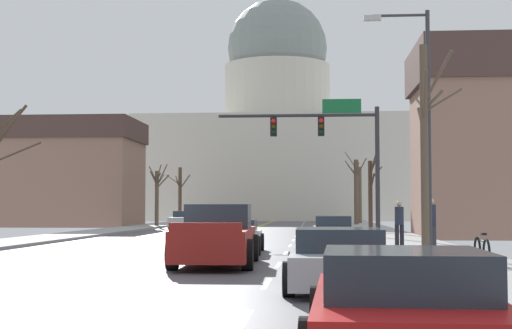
{
  "coord_description": "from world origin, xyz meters",
  "views": [
    {
      "loc": [
        4.49,
        -19.27,
        1.62
      ],
      "look_at": [
        0.7,
        30.33,
        4.4
      ],
      "focal_mm": 53.04,
      "sensor_mm": 36.0,
      "label": 1
    }
  ],
  "objects_px": {
    "sedan_near_00": "(333,231)",
    "pickup_truck_near_02": "(217,238)",
    "bicycle_parked": "(482,251)",
    "sedan_near_01": "(232,237)",
    "signal_gantry": "(332,139)",
    "sedan_near_04": "(403,309)",
    "sedan_oncoming_00": "(210,224)",
    "sedan_near_03": "(339,260)",
    "pedestrian_00": "(399,221)",
    "sedan_oncoming_01": "(185,220)",
    "street_lamp_right": "(420,109)",
    "pedestrian_01": "(431,221)"
  },
  "relations": [
    {
      "from": "sedan_near_00",
      "to": "pickup_truck_near_02",
      "type": "relative_size",
      "value": 0.82
    },
    {
      "from": "pickup_truck_near_02",
      "to": "sedan_oncoming_01",
      "type": "distance_m",
      "value": 35.63
    },
    {
      "from": "street_lamp_right",
      "to": "sedan_oncoming_00",
      "type": "bearing_deg",
      "value": 115.54
    },
    {
      "from": "sedan_near_01",
      "to": "bicycle_parked",
      "type": "relative_size",
      "value": 2.54
    },
    {
      "from": "street_lamp_right",
      "to": "sedan_oncoming_01",
      "type": "relative_size",
      "value": 1.66
    },
    {
      "from": "sedan_oncoming_00",
      "to": "sedan_oncoming_01",
      "type": "height_order",
      "value": "sedan_oncoming_00"
    },
    {
      "from": "sedan_near_00",
      "to": "pedestrian_01",
      "type": "height_order",
      "value": "pedestrian_01"
    },
    {
      "from": "sedan_near_04",
      "to": "bicycle_parked",
      "type": "xyz_separation_m",
      "value": [
        3.35,
        11.67,
        -0.06
      ]
    },
    {
      "from": "street_lamp_right",
      "to": "sedan_near_04",
      "type": "bearing_deg",
      "value": -98.66
    },
    {
      "from": "signal_gantry",
      "to": "pedestrian_01",
      "type": "bearing_deg",
      "value": -75.52
    },
    {
      "from": "sedan_oncoming_00",
      "to": "pedestrian_01",
      "type": "height_order",
      "value": "pedestrian_01"
    },
    {
      "from": "sedan_near_03",
      "to": "signal_gantry",
      "type": "bearing_deg",
      "value": 88.94
    },
    {
      "from": "pickup_truck_near_02",
      "to": "sedan_oncoming_00",
      "type": "xyz_separation_m",
      "value": [
        -3.44,
        23.64,
        -0.14
      ]
    },
    {
      "from": "street_lamp_right",
      "to": "sedan_near_04",
      "type": "height_order",
      "value": "street_lamp_right"
    },
    {
      "from": "sedan_near_01",
      "to": "pedestrian_01",
      "type": "relative_size",
      "value": 2.54
    },
    {
      "from": "pickup_truck_near_02",
      "to": "pedestrian_01",
      "type": "distance_m",
      "value": 8.01
    },
    {
      "from": "sedan_near_01",
      "to": "sedan_oncoming_00",
      "type": "relative_size",
      "value": 1.01
    },
    {
      "from": "sedan_near_01",
      "to": "sedan_oncoming_01",
      "type": "relative_size",
      "value": 0.95
    },
    {
      "from": "sedan_near_00",
      "to": "pickup_truck_near_02",
      "type": "bearing_deg",
      "value": -106.06
    },
    {
      "from": "signal_gantry",
      "to": "sedan_near_00",
      "type": "relative_size",
      "value": 1.71
    },
    {
      "from": "signal_gantry",
      "to": "street_lamp_right",
      "type": "relative_size",
      "value": 1.01
    },
    {
      "from": "pickup_truck_near_02",
      "to": "sedan_near_04",
      "type": "distance_m",
      "value": 13.4
    },
    {
      "from": "sedan_near_00",
      "to": "sedan_oncoming_01",
      "type": "relative_size",
      "value": 0.98
    },
    {
      "from": "sedan_oncoming_00",
      "to": "sedan_near_00",
      "type": "bearing_deg",
      "value": -58.49
    },
    {
      "from": "pickup_truck_near_02",
      "to": "sedan_near_04",
      "type": "xyz_separation_m",
      "value": [
        3.63,
        -12.89,
        -0.2
      ]
    },
    {
      "from": "pedestrian_01",
      "to": "sedan_near_04",
      "type": "bearing_deg",
      "value": -99.6
    },
    {
      "from": "sedan_near_00",
      "to": "sedan_near_01",
      "type": "distance_m",
      "value": 7.74
    },
    {
      "from": "sedan_near_03",
      "to": "pedestrian_00",
      "type": "relative_size",
      "value": 2.71
    },
    {
      "from": "sedan_near_03",
      "to": "pedestrian_00",
      "type": "bearing_deg",
      "value": 78.92
    },
    {
      "from": "signal_gantry",
      "to": "pedestrian_00",
      "type": "xyz_separation_m",
      "value": [
        2.36,
        -7.89,
        -3.86
      ]
    },
    {
      "from": "street_lamp_right",
      "to": "sedan_near_01",
      "type": "height_order",
      "value": "street_lamp_right"
    },
    {
      "from": "sedan_oncoming_01",
      "to": "pedestrian_01",
      "type": "xyz_separation_m",
      "value": [
        13.5,
        -30.4,
        0.52
      ]
    },
    {
      "from": "pickup_truck_near_02",
      "to": "bicycle_parked",
      "type": "height_order",
      "value": "pickup_truck_near_02"
    },
    {
      "from": "sedan_oncoming_01",
      "to": "bicycle_parked",
      "type": "xyz_separation_m",
      "value": [
        13.9,
        -36.17,
        -0.12
      ]
    },
    {
      "from": "sedan_near_00",
      "to": "sedan_oncoming_00",
      "type": "height_order",
      "value": "sedan_oncoming_00"
    },
    {
      "from": "sedan_near_03",
      "to": "sedan_oncoming_00",
      "type": "distance_m",
      "value": 30.27
    },
    {
      "from": "sedan_near_04",
      "to": "sedan_near_01",
      "type": "bearing_deg",
      "value": 101.64
    },
    {
      "from": "sedan_near_01",
      "to": "sedan_near_04",
      "type": "distance_m",
      "value": 18.74
    },
    {
      "from": "sedan_near_01",
      "to": "sedan_near_03",
      "type": "relative_size",
      "value": 0.98
    },
    {
      "from": "sedan_near_04",
      "to": "pedestrian_00",
      "type": "xyz_separation_m",
      "value": [
        2.32,
        21.11,
        0.53
      ]
    },
    {
      "from": "sedan_oncoming_01",
      "to": "sedan_oncoming_00",
      "type": "bearing_deg",
      "value": -72.89
    },
    {
      "from": "sedan_oncoming_00",
      "to": "pedestrian_00",
      "type": "height_order",
      "value": "pedestrian_00"
    },
    {
      "from": "sedan_near_00",
      "to": "sedan_near_01",
      "type": "relative_size",
      "value": 1.03
    },
    {
      "from": "street_lamp_right",
      "to": "pedestrian_00",
      "type": "xyz_separation_m",
      "value": [
        -0.19,
        4.63,
        -3.69
      ]
    },
    {
      "from": "sedan_oncoming_01",
      "to": "pedestrian_00",
      "type": "relative_size",
      "value": 2.78
    },
    {
      "from": "sedan_near_00",
      "to": "bicycle_parked",
      "type": "height_order",
      "value": "sedan_near_00"
    },
    {
      "from": "pedestrian_00",
      "to": "pedestrian_01",
      "type": "relative_size",
      "value": 0.96
    },
    {
      "from": "signal_gantry",
      "to": "sedan_near_04",
      "type": "distance_m",
      "value": 29.33
    },
    {
      "from": "street_lamp_right",
      "to": "sedan_oncoming_00",
      "type": "height_order",
      "value": "street_lamp_right"
    },
    {
      "from": "pickup_truck_near_02",
      "to": "sedan_near_03",
      "type": "bearing_deg",
      "value": -61.59
    }
  ]
}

